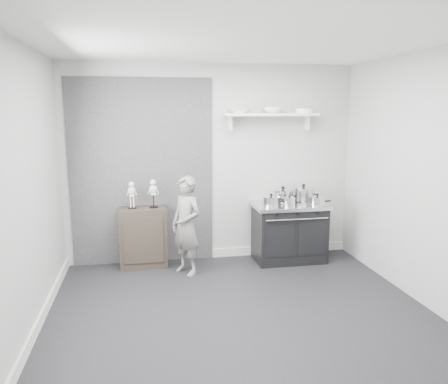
% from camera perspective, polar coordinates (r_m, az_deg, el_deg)
% --- Properties ---
extents(ground, '(4.00, 4.00, 0.00)m').
position_cam_1_polar(ground, '(4.72, 2.09, -15.51)').
color(ground, black).
rests_on(ground, ground).
extents(room_shell, '(4.02, 3.62, 2.71)m').
position_cam_1_polar(room_shell, '(4.38, 0.66, 4.87)').
color(room_shell, '#A5A5A3').
rests_on(room_shell, ground).
extents(wall_shelf, '(1.30, 0.26, 0.24)m').
position_cam_1_polar(wall_shelf, '(6.06, 6.15, 9.93)').
color(wall_shelf, white).
rests_on(wall_shelf, room_shell).
extents(stove, '(1.01, 0.63, 0.81)m').
position_cam_1_polar(stove, '(6.18, 8.50, -5.18)').
color(stove, black).
rests_on(stove, ground).
extents(side_cabinet, '(0.62, 0.36, 0.80)m').
position_cam_1_polar(side_cabinet, '(5.98, -10.48, -5.82)').
color(side_cabinet, black).
rests_on(side_cabinet, ground).
extents(child, '(0.52, 0.55, 1.27)m').
position_cam_1_polar(child, '(5.58, -4.94, -4.39)').
color(child, slate).
rests_on(child, ground).
extents(pot_front_left, '(0.33, 0.24, 0.17)m').
position_cam_1_polar(pot_front_left, '(5.91, 6.17, -1.19)').
color(pot_front_left, silver).
rests_on(pot_front_left, stove).
extents(pot_back_left, '(0.37, 0.29, 0.23)m').
position_cam_1_polar(pot_back_left, '(6.14, 7.70, -0.52)').
color(pot_back_left, silver).
rests_on(pot_back_left, stove).
extents(pot_back_right, '(0.36, 0.28, 0.25)m').
position_cam_1_polar(pot_back_right, '(6.26, 10.32, -0.28)').
color(pot_back_right, silver).
rests_on(pot_back_right, stove).
extents(pot_front_right, '(0.31, 0.23, 0.16)m').
position_cam_1_polar(pot_front_right, '(6.05, 12.07, -1.14)').
color(pot_front_right, silver).
rests_on(pot_front_right, stove).
extents(pot_front_center, '(0.25, 0.16, 0.16)m').
position_cam_1_polar(pot_front_center, '(5.88, 8.53, -1.30)').
color(pot_front_center, silver).
rests_on(pot_front_center, stove).
extents(skeleton_full, '(0.12, 0.07, 0.41)m').
position_cam_1_polar(skeleton_full, '(5.84, -11.96, -0.13)').
color(skeleton_full, beige).
rests_on(skeleton_full, side_cabinet).
extents(skeleton_torso, '(0.12, 0.08, 0.44)m').
position_cam_1_polar(skeleton_torso, '(5.84, -9.22, 0.07)').
color(skeleton_torso, beige).
rests_on(skeleton_torso, side_cabinet).
extents(bowl_large, '(0.28, 0.28, 0.07)m').
position_cam_1_polar(bowl_large, '(5.94, 2.00, 10.60)').
color(bowl_large, white).
rests_on(bowl_large, wall_shelf).
extents(bowl_small, '(0.25, 0.25, 0.08)m').
position_cam_1_polar(bowl_small, '(6.06, 6.41, 10.60)').
color(bowl_small, white).
rests_on(bowl_small, wall_shelf).
extents(plate_stack, '(0.24, 0.24, 0.06)m').
position_cam_1_polar(plate_stack, '(6.21, 10.45, 10.40)').
color(plate_stack, white).
rests_on(plate_stack, wall_shelf).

